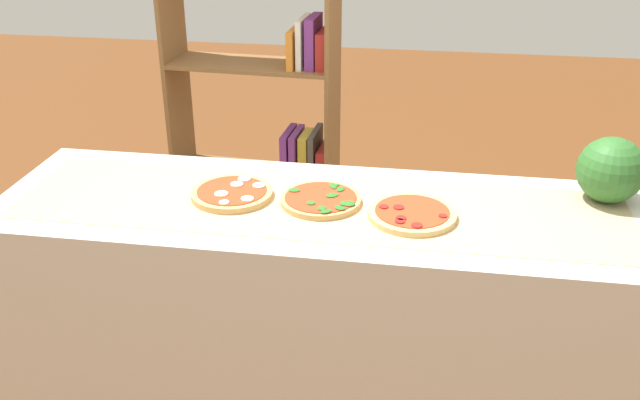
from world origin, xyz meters
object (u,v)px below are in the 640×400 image
(pizza_spinach_1, at_px, (321,200))
(bookshelf, at_px, (275,147))
(watermelon, at_px, (611,170))
(pizza_pepperoni_2, at_px, (412,214))
(pizza_mozzarella_0, at_px, (232,193))

(pizza_spinach_1, relative_size, bookshelf, 0.16)
(pizza_spinach_1, relative_size, watermelon, 1.22)
(pizza_pepperoni_2, height_order, bookshelf, bookshelf)
(pizza_mozzarella_0, height_order, watermelon, watermelon)
(watermelon, xyz_separation_m, bookshelf, (-1.35, 0.89, -0.35))
(pizza_spinach_1, bearing_deg, bookshelf, 110.47)
(pizza_spinach_1, height_order, watermelon, watermelon)
(pizza_spinach_1, bearing_deg, pizza_mozzarella_0, 179.79)
(pizza_mozzarella_0, height_order, bookshelf, bookshelf)
(pizza_mozzarella_0, relative_size, pizza_spinach_1, 1.03)
(pizza_mozzarella_0, height_order, pizza_pepperoni_2, pizza_mozzarella_0)
(pizza_spinach_1, xyz_separation_m, bookshelf, (-0.40, 1.06, -0.25))
(pizza_pepperoni_2, height_order, watermelon, watermelon)
(watermelon, height_order, bookshelf, bookshelf)
(pizza_pepperoni_2, distance_m, watermelon, 0.70)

